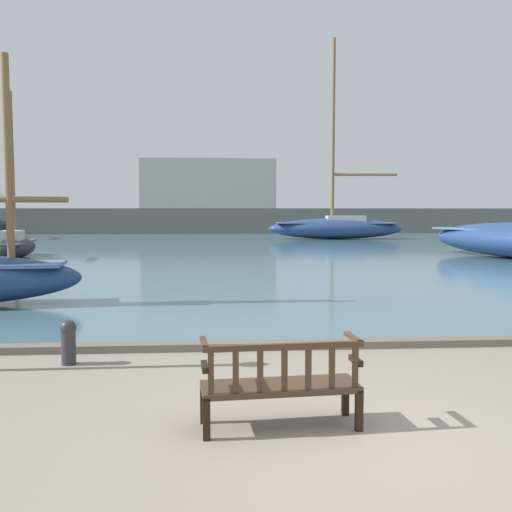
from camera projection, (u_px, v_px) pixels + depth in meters
name	position (u px, v px, depth m)	size (l,w,h in m)	color
ground_plane	(374.00, 447.00, 5.34)	(160.00, 160.00, 0.00)	gray
harbor_water	(233.00, 236.00, 49.09)	(100.00, 80.00, 0.08)	slate
quay_edge_kerb	(308.00, 344.00, 9.17)	(40.00, 0.30, 0.12)	#675F54
park_bench	(281.00, 383.00, 5.76)	(1.64, 0.65, 0.92)	black
sailboat_outer_port	(14.00, 245.00, 25.42)	(2.14, 5.35, 7.39)	black
sailboat_mid_port	(336.00, 226.00, 42.59)	(10.12, 3.03, 14.68)	navy
mooring_bollard	(68.00, 339.00, 8.17)	(0.24, 0.24, 0.65)	#2D2D33
far_breakwater	(226.00, 211.00, 53.24)	(53.69, 2.40, 6.96)	#66605B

